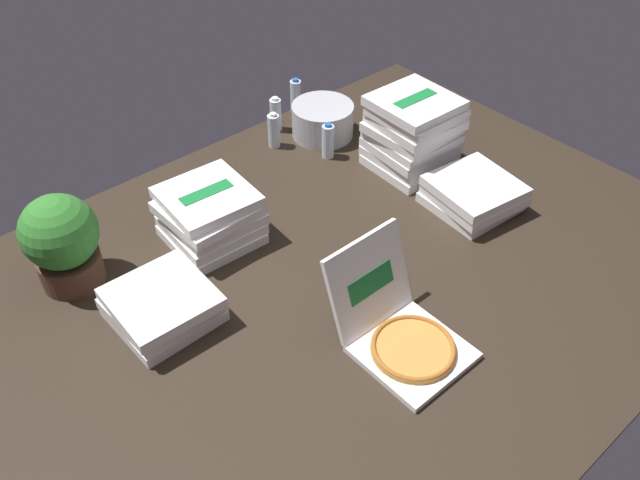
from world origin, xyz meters
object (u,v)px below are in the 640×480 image
object	(u,v)px
pizza_stack_center_far	(210,216)
ice_bucket	(323,120)
open_pizza_box	(400,330)
water_bottle_3	(328,141)
pizza_stack_left_far	(162,305)
water_bottle_0	(276,115)
pizza_stack_right_near	(473,194)
water_bottle_1	(296,96)
water_bottle_2	(274,131)
pizza_stack_right_mid	(412,133)
potted_plant	(62,241)

from	to	relation	value
pizza_stack_center_far	ice_bucket	xyz separation A→B (m)	(0.95, 0.32, -0.03)
open_pizza_box	water_bottle_3	bearing A→B (deg)	60.34
pizza_stack_left_far	water_bottle_0	world-z (taller)	water_bottle_0
pizza_stack_center_far	pizza_stack_right_near	xyz separation A→B (m)	(1.06, -0.63, -0.05)
water_bottle_1	open_pizza_box	bearing A→B (deg)	-117.08
pizza_stack_center_far	ice_bucket	bearing A→B (deg)	18.58
pizza_stack_right_near	ice_bucket	distance (m)	0.96
ice_bucket	water_bottle_2	size ratio (longest dim) A/B	1.69
pizza_stack_right_near	water_bottle_2	size ratio (longest dim) A/B	2.13
pizza_stack_right_mid	potted_plant	world-z (taller)	potted_plant
water_bottle_2	potted_plant	world-z (taller)	potted_plant
open_pizza_box	ice_bucket	distance (m)	1.52
pizza_stack_right_near	potted_plant	xyz separation A→B (m)	(-1.66, 0.79, 0.15)
open_pizza_box	water_bottle_3	size ratio (longest dim) A/B	2.54
open_pizza_box	pizza_stack_left_far	size ratio (longest dim) A/B	1.28
pizza_stack_right_near	water_bottle_3	size ratio (longest dim) A/B	2.13
pizza_stack_center_far	water_bottle_2	bearing A→B (deg)	30.94
pizza_stack_right_mid	water_bottle_2	size ratio (longest dim) A/B	2.06
ice_bucket	water_bottle_1	size ratio (longest dim) A/B	1.69
open_pizza_box	pizza_stack_center_far	bearing A→B (deg)	100.37
pizza_stack_right_mid	pizza_stack_right_near	xyz separation A→B (m)	(-0.03, -0.43, -0.12)
open_pizza_box	pizza_stack_center_far	world-z (taller)	open_pizza_box
water_bottle_1	potted_plant	distance (m)	1.67
pizza_stack_right_near	water_bottle_1	size ratio (longest dim) A/B	2.13
pizza_stack_left_far	water_bottle_3	distance (m)	1.32
open_pizza_box	potted_plant	size ratio (longest dim) A/B	1.20
open_pizza_box	pizza_stack_center_far	size ratio (longest dim) A/B	1.23
ice_bucket	potted_plant	distance (m)	1.56
pizza_stack_right_near	water_bottle_1	distance (m)	1.26
ice_bucket	pizza_stack_center_far	bearing A→B (deg)	-161.42
pizza_stack_center_far	water_bottle_2	size ratio (longest dim) A/B	2.06
pizza_stack_right_mid	pizza_stack_right_near	bearing A→B (deg)	-93.98
ice_bucket	potted_plant	size ratio (longest dim) A/B	0.80
pizza_stack_right_near	water_bottle_2	xyz separation A→B (m)	(-0.38, 1.04, 0.02)
water_bottle_3	pizza_stack_right_near	bearing A→B (deg)	-73.12
pizza_stack_right_mid	pizza_stack_right_near	world-z (taller)	pizza_stack_right_mid
potted_plant	pizza_stack_left_far	bearing A→B (deg)	-68.43
pizza_stack_left_far	pizza_stack_center_far	bearing A→B (deg)	34.11
pizza_stack_center_far	water_bottle_3	xyz separation A→B (m)	(0.83, 0.14, -0.03)
pizza_stack_right_mid	pizza_stack_right_near	distance (m)	0.45
open_pizza_box	water_bottle_2	bearing A→B (deg)	70.50
pizza_stack_right_mid	ice_bucket	size ratio (longest dim) A/B	1.22
water_bottle_1	water_bottle_3	distance (m)	0.51
water_bottle_1	pizza_stack_left_far	bearing A→B (deg)	-147.61
water_bottle_2	open_pizza_box	bearing A→B (deg)	-109.50
pizza_stack_right_near	water_bottle_2	distance (m)	1.11
water_bottle_1	water_bottle_3	size ratio (longest dim) A/B	1.00
pizza_stack_right_mid	pizza_stack_center_far	size ratio (longest dim) A/B	1.00
pizza_stack_left_far	pizza_stack_center_far	distance (m)	0.51
pizza_stack_right_mid	potted_plant	xyz separation A→B (m)	(-1.69, 0.35, 0.03)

